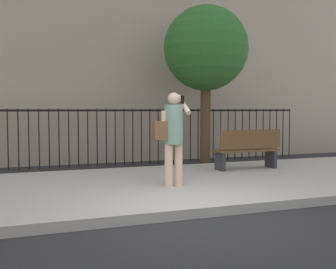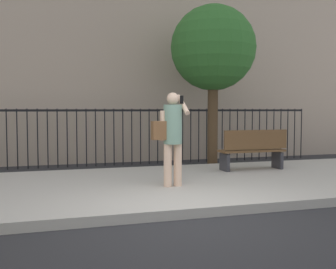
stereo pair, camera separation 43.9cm
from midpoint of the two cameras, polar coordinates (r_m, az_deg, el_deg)
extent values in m
plane|color=#28282B|center=(5.93, 2.23, -11.81)|extent=(60.00, 60.00, 0.00)
cube|color=#B2ADA3|center=(7.94, -3.92, -7.33)|extent=(28.00, 4.40, 0.15)
cube|color=black|center=(11.40, -9.22, 3.38)|extent=(12.00, 0.04, 0.06)
cylinder|color=black|center=(11.22, -22.74, -0.68)|extent=(0.03, 0.03, 1.60)
cylinder|color=black|center=(11.21, -21.44, -0.66)|extent=(0.03, 0.03, 1.60)
cylinder|color=black|center=(11.21, -20.13, -0.63)|extent=(0.03, 0.03, 1.60)
cylinder|color=black|center=(11.21, -18.83, -0.60)|extent=(0.03, 0.03, 1.60)
cylinder|color=black|center=(11.22, -17.52, -0.57)|extent=(0.03, 0.03, 1.60)
cylinder|color=black|center=(11.24, -16.22, -0.54)|extent=(0.03, 0.03, 1.60)
cylinder|color=black|center=(11.26, -14.93, -0.51)|extent=(0.03, 0.03, 1.60)
cylinder|color=black|center=(11.28, -13.64, -0.49)|extent=(0.03, 0.03, 1.60)
cylinder|color=black|center=(11.32, -12.35, -0.46)|extent=(0.03, 0.03, 1.60)
cylinder|color=black|center=(11.35, -11.08, -0.43)|extent=(0.03, 0.03, 1.60)
cylinder|color=black|center=(11.40, -9.81, -0.40)|extent=(0.03, 0.03, 1.60)
cylinder|color=black|center=(11.45, -8.55, -0.37)|extent=(0.03, 0.03, 1.60)
cylinder|color=black|center=(11.50, -7.31, -0.34)|extent=(0.03, 0.03, 1.60)
cylinder|color=black|center=(11.56, -6.08, -0.31)|extent=(0.03, 0.03, 1.60)
cylinder|color=black|center=(11.63, -4.86, -0.28)|extent=(0.03, 0.03, 1.60)
cylinder|color=black|center=(11.70, -3.65, -0.25)|extent=(0.03, 0.03, 1.60)
cylinder|color=black|center=(11.77, -2.46, -0.23)|extent=(0.03, 0.03, 1.60)
cylinder|color=black|center=(11.85, -1.29, -0.20)|extent=(0.03, 0.03, 1.60)
cylinder|color=black|center=(11.94, -0.13, -0.17)|extent=(0.03, 0.03, 1.60)
cylinder|color=black|center=(12.03, 1.01, -0.14)|extent=(0.03, 0.03, 1.60)
cylinder|color=black|center=(12.12, 2.14, -0.12)|extent=(0.03, 0.03, 1.60)
cylinder|color=black|center=(12.22, 3.24, -0.09)|extent=(0.03, 0.03, 1.60)
cylinder|color=black|center=(12.33, 4.33, -0.06)|extent=(0.03, 0.03, 1.60)
cylinder|color=black|center=(12.44, 5.40, -0.04)|extent=(0.03, 0.03, 1.60)
cylinder|color=black|center=(12.55, 6.45, -0.01)|extent=(0.03, 0.03, 1.60)
cylinder|color=black|center=(12.67, 7.48, 0.01)|extent=(0.03, 0.03, 1.60)
cylinder|color=black|center=(12.79, 8.50, 0.03)|extent=(0.03, 0.03, 1.60)
cylinder|color=black|center=(12.91, 9.49, 0.06)|extent=(0.03, 0.03, 1.60)
cylinder|color=black|center=(13.04, 10.46, 0.08)|extent=(0.03, 0.03, 1.60)
cylinder|color=black|center=(13.17, 11.42, 0.10)|extent=(0.03, 0.03, 1.60)
cylinder|color=black|center=(13.31, 12.35, 0.13)|extent=(0.03, 0.03, 1.60)
cylinder|color=black|center=(13.45, 13.27, 0.15)|extent=(0.03, 0.03, 1.60)
cylinder|color=black|center=(13.59, 14.16, 0.17)|extent=(0.03, 0.03, 1.60)
cylinder|color=black|center=(13.74, 15.04, 0.19)|extent=(0.03, 0.03, 1.60)
cylinder|color=black|center=(13.89, 15.90, 0.21)|extent=(0.03, 0.03, 1.60)
cylinder|color=beige|center=(7.53, -0.18, -4.30)|extent=(0.15, 0.15, 0.79)
cylinder|color=beige|center=(7.45, -1.60, -4.38)|extent=(0.15, 0.15, 0.79)
cylinder|color=gray|center=(7.42, -0.89, 1.45)|extent=(0.36, 0.36, 0.72)
sphere|color=beige|center=(7.42, -0.90, 5.10)|extent=(0.22, 0.22, 0.22)
cylinder|color=beige|center=(7.50, 0.52, 4.24)|extent=(0.12, 0.51, 0.39)
cylinder|color=beige|center=(7.35, -2.33, 1.25)|extent=(0.09, 0.09, 0.55)
cube|color=black|center=(7.42, 0.36, 4.95)|extent=(0.07, 0.01, 0.15)
cube|color=brown|center=(7.33, -2.77, 0.58)|extent=(0.29, 0.17, 0.34)
cube|color=brown|center=(9.81, 9.74, -2.20)|extent=(1.60, 0.45, 0.05)
cube|color=brown|center=(9.62, 10.34, -0.64)|extent=(1.60, 0.06, 0.44)
cube|color=#333338|center=(9.51, 6.06, -3.86)|extent=(0.08, 0.41, 0.40)
cube|color=#333338|center=(10.21, 13.13, -3.43)|extent=(0.08, 0.41, 0.40)
cylinder|color=#4C3823|center=(11.16, 4.18, 2.16)|extent=(0.28, 0.28, 2.61)
sphere|color=#2D6628|center=(11.28, 4.23, 12.06)|extent=(2.31, 2.31, 2.31)
camera|label=1|loc=(0.22, -91.63, -0.10)|focal=43.17mm
camera|label=2|loc=(0.22, 88.37, 0.10)|focal=43.17mm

